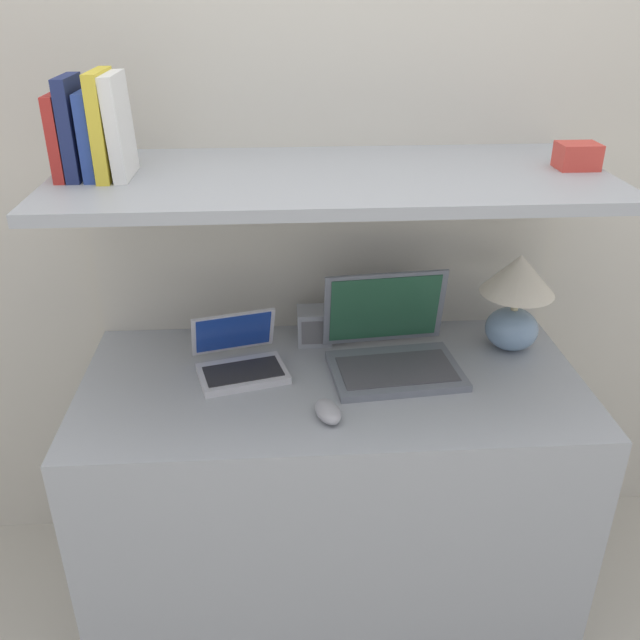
{
  "coord_description": "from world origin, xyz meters",
  "views": [
    {
      "loc": [
        -0.13,
        -1.2,
        1.72
      ],
      "look_at": [
        -0.03,
        0.32,
        0.96
      ],
      "focal_mm": 38.0,
      "sensor_mm": 36.0,
      "label": 1
    }
  ],
  "objects_px": {
    "computer_mouse": "(328,412)",
    "book_white": "(119,126)",
    "laptop_large": "(392,350)",
    "laptop_small": "(240,360)",
    "book_blue": "(91,135)",
    "table_lamp": "(516,294)",
    "shelf_gadget": "(577,156)",
    "router_box": "(314,326)",
    "book_navy": "(73,128)",
    "book_red": "(61,136)",
    "book_yellow": "(104,125)"
  },
  "relations": [
    {
      "from": "book_blue",
      "to": "book_yellow",
      "type": "distance_m",
      "value": 0.04
    },
    {
      "from": "book_blue",
      "to": "shelf_gadget",
      "type": "relative_size",
      "value": 2.0
    },
    {
      "from": "router_box",
      "to": "book_red",
      "type": "xyz_separation_m",
      "value": [
        -0.58,
        -0.14,
        0.58
      ]
    },
    {
      "from": "table_lamp",
      "to": "laptop_large",
      "type": "relative_size",
      "value": 0.77
    },
    {
      "from": "router_box",
      "to": "book_red",
      "type": "bearing_deg",
      "value": -166.18
    },
    {
      "from": "table_lamp",
      "to": "book_navy",
      "type": "height_order",
      "value": "book_navy"
    },
    {
      "from": "book_red",
      "to": "shelf_gadget",
      "type": "xyz_separation_m",
      "value": [
        1.21,
        0.0,
        -0.06
      ]
    },
    {
      "from": "book_navy",
      "to": "book_white",
      "type": "relative_size",
      "value": 0.98
    },
    {
      "from": "book_white",
      "to": "table_lamp",
      "type": "bearing_deg",
      "value": 4.0
    },
    {
      "from": "router_box",
      "to": "book_navy",
      "type": "relative_size",
      "value": 0.45
    },
    {
      "from": "laptop_small",
      "to": "router_box",
      "type": "distance_m",
      "value": 0.26
    },
    {
      "from": "book_navy",
      "to": "book_yellow",
      "type": "distance_m",
      "value": 0.07
    },
    {
      "from": "book_navy",
      "to": "book_white",
      "type": "distance_m",
      "value": 0.1
    },
    {
      "from": "book_red",
      "to": "book_navy",
      "type": "relative_size",
      "value": 0.84
    },
    {
      "from": "computer_mouse",
      "to": "book_navy",
      "type": "distance_m",
      "value": 0.88
    },
    {
      "from": "book_navy",
      "to": "book_yellow",
      "type": "height_order",
      "value": "book_yellow"
    },
    {
      "from": "book_red",
      "to": "table_lamp",
      "type": "bearing_deg",
      "value": 3.53
    },
    {
      "from": "table_lamp",
      "to": "book_blue",
      "type": "height_order",
      "value": "book_blue"
    },
    {
      "from": "laptop_large",
      "to": "router_box",
      "type": "distance_m",
      "value": 0.25
    },
    {
      "from": "book_yellow",
      "to": "laptop_large",
      "type": "bearing_deg",
      "value": -0.91
    },
    {
      "from": "book_navy",
      "to": "book_yellow",
      "type": "bearing_deg",
      "value": 0.0
    },
    {
      "from": "book_navy",
      "to": "book_white",
      "type": "xyz_separation_m",
      "value": [
        0.1,
        0.0,
        0.0
      ]
    },
    {
      "from": "table_lamp",
      "to": "book_blue",
      "type": "xyz_separation_m",
      "value": [
        -1.07,
        -0.07,
        0.46
      ]
    },
    {
      "from": "computer_mouse",
      "to": "book_white",
      "type": "bearing_deg",
      "value": 151.43
    },
    {
      "from": "laptop_small",
      "to": "book_navy",
      "type": "relative_size",
      "value": 1.21
    },
    {
      "from": "table_lamp",
      "to": "book_white",
      "type": "bearing_deg",
      "value": -176.0
    },
    {
      "from": "laptop_large",
      "to": "book_blue",
      "type": "relative_size",
      "value": 1.9
    },
    {
      "from": "computer_mouse",
      "to": "router_box",
      "type": "height_order",
      "value": "router_box"
    },
    {
      "from": "book_yellow",
      "to": "table_lamp",
      "type": "bearing_deg",
      "value": 3.87
    },
    {
      "from": "router_box",
      "to": "book_navy",
      "type": "distance_m",
      "value": 0.82
    },
    {
      "from": "book_blue",
      "to": "table_lamp",
      "type": "bearing_deg",
      "value": 3.75
    },
    {
      "from": "table_lamp",
      "to": "laptop_small",
      "type": "distance_m",
      "value": 0.78
    },
    {
      "from": "table_lamp",
      "to": "computer_mouse",
      "type": "height_order",
      "value": "table_lamp"
    },
    {
      "from": "laptop_small",
      "to": "table_lamp",
      "type": "bearing_deg",
      "value": 6.24
    },
    {
      "from": "laptop_small",
      "to": "book_blue",
      "type": "distance_m",
      "value": 0.67
    },
    {
      "from": "book_white",
      "to": "book_red",
      "type": "bearing_deg",
      "value": 180.0
    },
    {
      "from": "book_blue",
      "to": "shelf_gadget",
      "type": "height_order",
      "value": "book_blue"
    },
    {
      "from": "laptop_large",
      "to": "shelf_gadget",
      "type": "relative_size",
      "value": 3.8
    },
    {
      "from": "router_box",
      "to": "book_red",
      "type": "distance_m",
      "value": 0.83
    },
    {
      "from": "computer_mouse",
      "to": "book_white",
      "type": "distance_m",
      "value": 0.82
    },
    {
      "from": "shelf_gadget",
      "to": "book_blue",
      "type": "bearing_deg",
      "value": -180.0
    },
    {
      "from": "laptop_large",
      "to": "computer_mouse",
      "type": "bearing_deg",
      "value": -128.65
    },
    {
      "from": "laptop_large",
      "to": "computer_mouse",
      "type": "xyz_separation_m",
      "value": [
        -0.19,
        -0.24,
        -0.03
      ]
    },
    {
      "from": "laptop_small",
      "to": "router_box",
      "type": "xyz_separation_m",
      "value": [
        0.21,
        0.16,
        0.02
      ]
    },
    {
      "from": "book_yellow",
      "to": "router_box",
      "type": "bearing_deg",
      "value": 16.52
    },
    {
      "from": "book_blue",
      "to": "book_navy",
      "type": "bearing_deg",
      "value": 180.0
    },
    {
      "from": "shelf_gadget",
      "to": "router_box",
      "type": "bearing_deg",
      "value": 167.2
    },
    {
      "from": "laptop_small",
      "to": "shelf_gadget",
      "type": "bearing_deg",
      "value": 0.91
    },
    {
      "from": "laptop_large",
      "to": "book_yellow",
      "type": "bearing_deg",
      "value": 179.09
    },
    {
      "from": "router_box",
      "to": "book_blue",
      "type": "xyz_separation_m",
      "value": [
        -0.51,
        -0.14,
        0.58
      ]
    }
  ]
}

